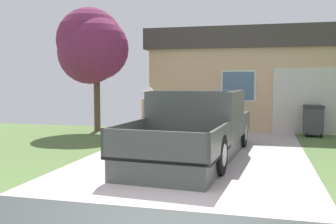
% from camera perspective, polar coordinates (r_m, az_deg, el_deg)
% --- Properties ---
extents(pickup_truck, '(2.43, 5.60, 1.60)m').
position_cam_1_polar(pickup_truck, '(9.44, 4.41, -2.13)').
color(pickup_truck, '#4B524A').
rests_on(pickup_truck, ground).
extents(person_with_hat, '(0.50, 0.50, 1.69)m').
position_cam_1_polar(person_with_hat, '(9.96, -2.73, -0.10)').
color(person_with_hat, brown).
rests_on(person_with_hat, ground).
extents(handbag, '(0.39, 0.20, 0.43)m').
position_cam_1_polar(handbag, '(9.88, -2.45, -5.29)').
color(handbag, '#B24C56').
rests_on(handbag, ground).
extents(house_with_garage, '(10.24, 6.83, 3.78)m').
position_cam_1_polar(house_with_garage, '(17.09, 16.59, 4.77)').
color(house_with_garage, '#D6B185').
rests_on(house_with_garage, ground).
extents(front_yard_tree, '(2.74, 2.62, 4.48)m').
position_cam_1_polar(front_yard_tree, '(14.09, -11.32, 9.52)').
color(front_yard_tree, brown).
rests_on(front_yard_tree, ground).
extents(wheeled_trash_bin, '(0.60, 0.72, 1.03)m').
position_cam_1_polar(wheeled_trash_bin, '(13.43, 20.92, -1.06)').
color(wheeled_trash_bin, '#424247').
rests_on(wheeled_trash_bin, ground).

